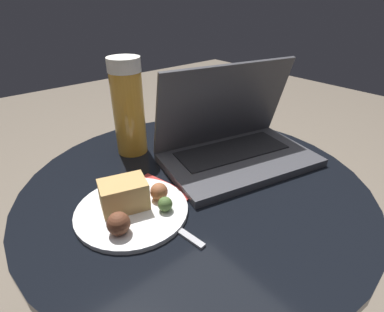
{
  "coord_description": "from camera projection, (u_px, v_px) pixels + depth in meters",
  "views": [
    {
      "loc": [
        -0.36,
        -0.41,
        0.93
      ],
      "look_at": [
        -0.01,
        -0.0,
        0.63
      ],
      "focal_mm": 28.0,
      "sensor_mm": 36.0,
      "label": 1
    }
  ],
  "objects": [
    {
      "name": "fork",
      "position": [
        163.0,
        220.0,
        0.54
      ],
      "size": [
        0.04,
        0.17,
        0.0
      ],
      "color": "#B2B2B7",
      "rests_on": "table"
    },
    {
      "name": "snack_plate",
      "position": [
        130.0,
        204.0,
        0.55
      ],
      "size": [
        0.21,
        0.21,
        0.06
      ],
      "color": "white",
      "rests_on": "table"
    },
    {
      "name": "napkin",
      "position": [
        137.0,
        206.0,
        0.58
      ],
      "size": [
        0.21,
        0.17,
        0.0
      ],
      "color": "#B7332D",
      "rests_on": "table"
    },
    {
      "name": "table",
      "position": [
        195.0,
        237.0,
        0.73
      ],
      "size": [
        0.74,
        0.74,
        0.56
      ],
      "color": "#515156",
      "rests_on": "ground_plane"
    },
    {
      "name": "laptop",
      "position": [
        234.0,
        141.0,
        0.72
      ],
      "size": [
        0.39,
        0.29,
        0.23
      ],
      "color": "#47474C",
      "rests_on": "table"
    },
    {
      "name": "beer_glass",
      "position": [
        128.0,
        107.0,
        0.72
      ],
      "size": [
        0.08,
        0.08,
        0.24
      ],
      "color": "gold",
      "rests_on": "table"
    }
  ]
}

